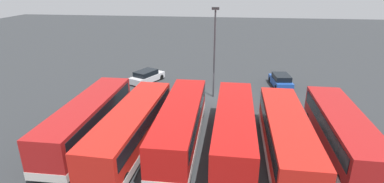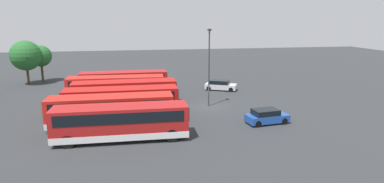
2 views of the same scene
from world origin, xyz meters
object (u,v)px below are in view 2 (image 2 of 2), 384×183
(bus_single_deck_near_end, at_px, (121,121))
(bus_single_deck_second, at_px, (111,110))
(bus_single_deck_third, at_px, (122,100))
(car_small_green, at_px, (267,116))
(lamp_post_tall, at_px, (209,62))
(bus_single_deck_sixth, at_px, (124,81))
(bus_single_deck_fifth, at_px, (116,87))
(bus_single_deck_fourth, at_px, (125,92))
(car_hatchback_silver, at_px, (220,85))

(bus_single_deck_near_end, bearing_deg, bus_single_deck_second, 15.06)
(bus_single_deck_third, height_order, car_small_green, bus_single_deck_third)
(bus_single_deck_second, relative_size, lamp_post_tall, 1.31)
(bus_single_deck_near_end, height_order, bus_single_deck_sixth, same)
(bus_single_deck_second, xyz_separation_m, bus_single_deck_sixth, (14.04, -0.87, 0.00))
(bus_single_deck_second, distance_m, car_small_green, 14.89)
(bus_single_deck_near_end, height_order, bus_single_deck_fifth, same)
(car_small_green, bearing_deg, bus_single_deck_fifth, 50.22)
(bus_single_deck_second, xyz_separation_m, bus_single_deck_fourth, (7.17, -1.11, 0.00))
(lamp_post_tall, bearing_deg, bus_single_deck_sixth, 48.66)
(lamp_post_tall, bearing_deg, bus_single_deck_fifth, 64.82)
(lamp_post_tall, bearing_deg, car_small_green, -150.71)
(bus_single_deck_fourth, height_order, car_hatchback_silver, bus_single_deck_fourth)
(bus_single_deck_fourth, bearing_deg, lamp_post_tall, -100.45)
(bus_single_deck_sixth, distance_m, lamp_post_tall, 13.53)
(car_hatchback_silver, bearing_deg, bus_single_deck_fifth, 101.66)
(bus_single_deck_near_end, relative_size, lamp_post_tall, 1.26)
(bus_single_deck_second, bearing_deg, bus_single_deck_near_end, -164.94)
(car_hatchback_silver, distance_m, lamp_post_tall, 9.81)
(bus_single_deck_sixth, distance_m, car_small_green, 21.12)
(bus_single_deck_fifth, xyz_separation_m, bus_single_deck_sixth, (3.61, -0.87, -0.00))
(bus_single_deck_near_end, distance_m, car_hatchback_silver, 21.72)
(bus_single_deck_third, height_order, bus_single_deck_fifth, same)
(bus_single_deck_third, relative_size, lamp_post_tall, 1.32)
(bus_single_deck_fifth, xyz_separation_m, lamp_post_tall, (-5.02, -10.68, 3.51))
(bus_single_deck_second, bearing_deg, bus_single_deck_fourth, -8.83)
(bus_single_deck_fourth, height_order, bus_single_deck_sixth, same)
(bus_single_deck_fourth, bearing_deg, bus_single_deck_second, 171.17)
(bus_single_deck_fifth, bearing_deg, bus_single_deck_second, -179.97)
(bus_single_deck_third, distance_m, lamp_post_tall, 10.64)
(bus_single_deck_second, relative_size, bus_single_deck_fifth, 0.97)
(bus_single_deck_near_end, xyz_separation_m, bus_single_deck_second, (3.78, 1.02, 0.00))
(bus_single_deck_third, distance_m, car_small_green, 14.89)
(bus_single_deck_fifth, bearing_deg, car_small_green, -129.78)
(bus_single_deck_fifth, relative_size, lamp_post_tall, 1.34)
(bus_single_deck_sixth, bearing_deg, bus_single_deck_near_end, -179.52)
(bus_single_deck_near_end, relative_size, bus_single_deck_fifth, 0.94)
(bus_single_deck_near_end, xyz_separation_m, car_small_green, (1.92, -13.73, -0.92))
(bus_single_deck_third, bearing_deg, bus_single_deck_fourth, -4.11)
(bus_single_deck_near_end, distance_m, bus_single_deck_fifth, 14.24)
(bus_single_deck_near_end, distance_m, bus_single_deck_third, 7.15)
(bus_single_deck_third, relative_size, bus_single_deck_sixth, 1.01)
(bus_single_deck_second, height_order, car_small_green, bus_single_deck_second)
(car_hatchback_silver, bearing_deg, bus_single_deck_sixth, 87.19)
(bus_single_deck_fifth, bearing_deg, lamp_post_tall, -115.18)
(bus_single_deck_sixth, relative_size, car_hatchback_silver, 2.47)
(bus_single_deck_fifth, xyz_separation_m, car_hatchback_silver, (2.95, -14.30, -0.92))
(bus_single_deck_third, xyz_separation_m, bus_single_deck_fourth, (3.80, -0.27, 0.00))
(bus_single_deck_fourth, height_order, lamp_post_tall, lamp_post_tall)
(bus_single_deck_near_end, xyz_separation_m, bus_single_deck_fifth, (14.21, 1.02, 0.00))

